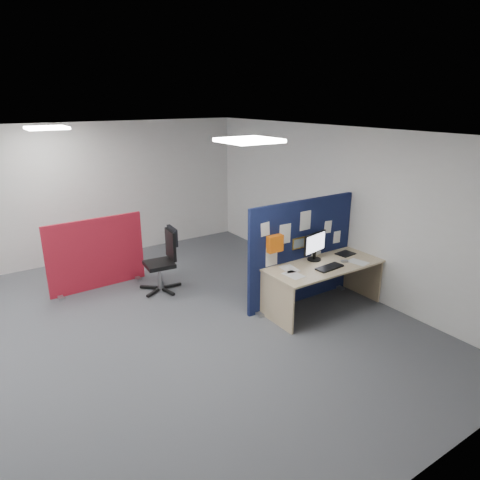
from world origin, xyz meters
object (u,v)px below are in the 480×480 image
navy_divider (301,252)px  red_divider (96,254)px  main_desk (321,273)px  office_chair (165,256)px  monitor_main (315,245)px

navy_divider → red_divider: size_ratio=1.23×
main_desk → office_chair: size_ratio=1.74×
office_chair → red_divider: bearing=148.5°
main_desk → office_chair: office_chair is taller
main_desk → red_divider: red_divider is taller
main_desk → red_divider: size_ratio=1.13×
red_divider → office_chair: 1.18m
monitor_main → red_divider: (-2.67, 2.47, -0.37)m
navy_divider → office_chair: bearing=135.6°
navy_divider → office_chair: 2.26m
red_divider → navy_divider: bearing=-44.3°
navy_divider → monitor_main: size_ratio=4.01×
office_chair → main_desk: bearing=-42.6°
navy_divider → monitor_main: 0.26m
monitor_main → main_desk: bearing=-102.6°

